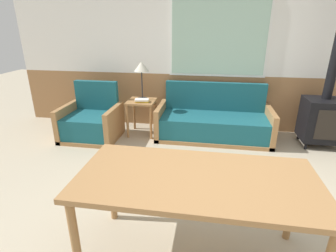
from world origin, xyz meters
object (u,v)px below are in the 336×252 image
dining_table (196,186)px  wood_stove (325,108)px  side_table (142,108)px  couch (213,123)px  table_lamp (141,69)px  armchair (92,123)px

dining_table → wood_stove: bearing=54.2°
side_table → wood_stove: wood_stove is taller
couch → table_lamp: 1.46m
armchair → table_lamp: (0.77, 0.37, 0.84)m
wood_stove → table_lamp: bearing=178.6°
couch → wood_stove: wood_stove is taller
side_table → table_lamp: 0.64m
couch → side_table: size_ratio=3.10×
dining_table → wood_stove: size_ratio=0.66×
table_lamp → wood_stove: 2.86m
dining_table → wood_stove: 3.02m
couch → dining_table: (-0.14, -2.48, 0.43)m
couch → dining_table: 2.52m
armchair → table_lamp: bearing=20.9°
side_table → wood_stove: bearing=0.2°
couch → side_table: bearing=-178.1°
side_table → table_lamp: size_ratio=0.95×
couch → table_lamp: (-1.19, 0.04, 0.84)m
table_lamp → dining_table: size_ratio=0.36×
table_lamp → wood_stove: bearing=-1.4°
armchair → wood_stove: size_ratio=0.34×
side_table → table_lamp: table_lamp is taller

